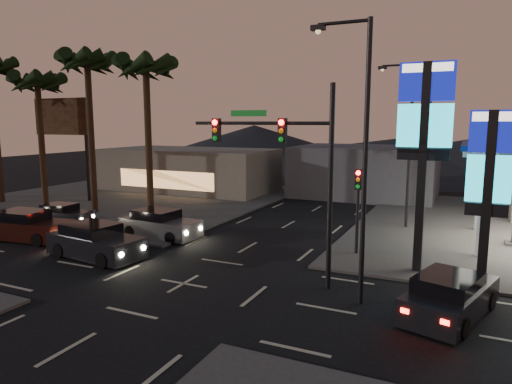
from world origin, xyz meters
The scene contains 23 objects.
ground centered at (0.00, 0.00, 0.00)m, with size 140.00×140.00×0.00m, color black.
corner_lot_nw centered at (-16.00, 16.00, 0.06)m, with size 24.00×24.00×0.12m, color #47443F.
pylon_sign_tall centered at (8.50, 5.50, 6.39)m, with size 2.20×0.35×9.00m.
pylon_sign_short centered at (11.00, 4.50, 4.66)m, with size 1.60×0.35×7.00m.
traffic_signal_mast centered at (3.76, 1.99, 5.23)m, with size 6.10×0.39×8.00m.
pedestal_signal centered at (5.50, 6.98, 2.92)m, with size 0.32×0.39×4.30m.
streetlight_near centered at (6.79, 1.00, 5.72)m, with size 2.14×0.25×10.00m.
streetlight_mid centered at (6.79, 14.00, 5.72)m, with size 2.14×0.25×10.00m.
streetlight_far centered at (6.79, 28.00, 5.72)m, with size 2.14×0.25×10.00m.
palm_a centered at (-9.00, 9.50, 9.43)m, with size 4.41×4.41×10.86m.
palm_b centered at (-14.00, 9.50, 9.97)m, with size 4.41×4.41×11.46m.
palm_c centered at (-19.00, 9.50, 8.88)m, with size 4.41×4.41×10.26m.
billboard centered at (-20.50, 13.00, 6.33)m, with size 6.00×0.30×8.50m.
building_far_west centered at (-14.00, 22.00, 2.00)m, with size 16.00×8.00×4.00m, color #726B5B.
building_far_mid centered at (2.00, 26.00, 2.20)m, with size 12.00×9.00×4.40m, color #4C4C51.
hill_left centered at (-25.00, 60.00, 3.00)m, with size 40.00×40.00×6.00m, color black.
hill_right centered at (15.00, 60.00, 2.50)m, with size 50.00×50.00×5.00m, color black.
hill_center centered at (0.00, 60.00, 2.00)m, with size 60.00×60.00×4.00m, color black.
car_lane_a_front centered at (-5.97, 1.30, 0.77)m, with size 5.23×2.62×1.65m.
car_lane_a_mid centered at (-11.96, 2.25, 0.76)m, with size 5.22×2.63×1.65m.
car_lane_b_front centered at (-5.58, 5.90, 0.73)m, with size 4.95×2.36×1.57m.
car_lane_b_mid centered at (-13.42, 6.07, 0.61)m, with size 4.09×1.91×1.30m.
suv_station centered at (9.98, 1.16, 0.70)m, with size 3.13×4.88×1.51m.
Camera 1 is at (10.23, -14.94, 6.54)m, focal length 32.00 mm.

